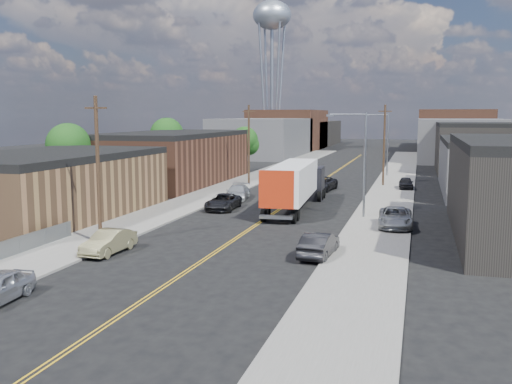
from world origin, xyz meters
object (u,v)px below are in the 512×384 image
Objects in this scene: water_tower at (272,21)px; car_left_d at (237,192)px; car_right_lot_c at (406,183)px; car_ahead_truck at (321,184)px; car_left_b at (109,242)px; car_right_oncoming at (319,245)px; car_left_c at (223,202)px; car_right_lot_a at (395,217)px; semi_truck at (297,182)px.

car_left_d is at bearing -78.12° from water_tower.
car_ahead_truck is (-9.50, -3.44, -0.01)m from car_right_lot_c.
car_left_b is 0.96× the size of car_right_oncoming.
car_left_c is 16.53m from car_right_lot_a.
water_tower is 107.47m from car_right_oncoming.
water_tower is 89.33m from semi_truck.
semi_truck reaches higher than car_right_lot_c.
car_left_b is 0.86× the size of car_left_d.
car_right_lot_a is at bearing -108.15° from car_right_oncoming.
water_tower is 8.16× the size of car_left_b.
car_left_b is 21.62m from car_right_lot_a.
car_left_d is at bearing -119.32° from car_ahead_truck.
car_right_oncoming is (11.60, -15.20, 0.04)m from car_left_c.
semi_truck is at bearing -36.00° from car_left_d.
car_ahead_truck reaches higher than car_right_oncoming.
car_left_b is 13.30m from car_right_oncoming.
car_left_d is at bearing -145.54° from car_right_lot_c.
car_left_c is at bearing -162.24° from semi_truck.
water_tower reaches higher than car_left_c.
semi_truck is 3.72× the size of car_left_b.
car_left_d is 19.94m from car_right_lot_a.
car_ahead_truck is (7.90, 34.00, 0.06)m from car_left_b.
car_right_lot_c is (16.00, 19.44, 0.09)m from car_left_c.
semi_truck is at bearing 18.69° from car_left_c.
car_left_d reaches higher than car_right_lot_c.
water_tower is 2.19× the size of semi_truck.
car_left_b is at bearing -114.63° from semi_truck.
car_left_d is 24.81m from car_right_oncoming.
car_left_c is 1.34× the size of car_right_lot_c.
car_left_c is 6.40m from car_left_d.
car_right_lot_c is 0.68× the size of car_ahead_truck.
semi_truck reaches higher than car_left_b.
car_ahead_truck is at bearing -163.74° from car_right_lot_c.
car_right_lot_c is at bearing 86.74° from car_right_lot_a.
semi_truck is 22.08m from car_left_b.
semi_truck reaches higher than car_ahead_truck.
car_right_lot_a is at bearing -69.75° from water_tower.
car_right_lot_a is (15.79, -4.89, 0.18)m from car_left_c.
water_tower is 99.30m from car_right_lot_a.
car_left_d is (-7.17, 3.82, -1.73)m from semi_truck.
car_left_c is at bearing 160.02° from car_right_lot_a.
car_ahead_truck is at bearing 79.29° from car_left_b.
car_ahead_truck reaches higher than car_left_c.
car_right_oncoming is 31.61m from car_ahead_truck.
car_right_oncoming is 11.12m from car_right_lot_a.
car_left_c is at bearing 87.92° from car_left_b.
car_right_lot_a is 1.40× the size of car_right_lot_c.
car_left_c is 19.12m from car_right_oncoming.
car_right_lot_a is 24.34m from car_right_lot_c.
car_left_d is at bearing 148.35° from semi_truck.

